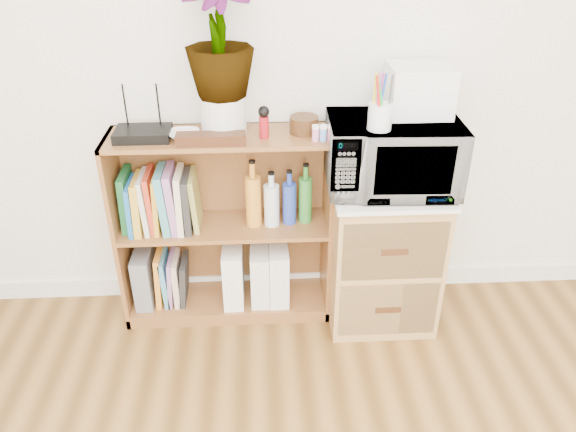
{
  "coord_description": "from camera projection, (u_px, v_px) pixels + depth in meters",
  "views": [
    {
      "loc": [
        -0.18,
        -0.21,
        1.86
      ],
      "look_at": [
        -0.06,
        1.95,
        0.62
      ],
      "focal_mm": 35.0,
      "sensor_mm": 36.0,
      "label": 1
    }
  ],
  "objects": [
    {
      "name": "skirting_board",
      "position": [
        295.0,
        281.0,
        3.03
      ],
      "size": [
        4.0,
        0.02,
        0.1
      ],
      "primitive_type": "cube",
      "color": "white",
      "rests_on": "ground"
    },
    {
      "name": "bookshelf",
      "position": [
        225.0,
        228.0,
        2.68
      ],
      "size": [
        1.0,
        0.3,
        0.95
      ],
      "primitive_type": "cube",
      "color": "brown",
      "rests_on": "ground"
    },
    {
      "name": "wicker_unit",
      "position": [
        381.0,
        254.0,
        2.71
      ],
      "size": [
        0.5,
        0.45,
        0.7
      ],
      "primitive_type": "cube",
      "color": "#9E7542",
      "rests_on": "ground"
    },
    {
      "name": "microwave",
      "position": [
        392.0,
        155.0,
        2.44
      ],
      "size": [
        0.58,
        0.4,
        0.31
      ],
      "primitive_type": "imported",
      "rotation": [
        0.0,
        0.0,
        -0.03
      ],
      "color": "silver",
      "rests_on": "wicker_unit"
    },
    {
      "name": "pen_cup",
      "position": [
        380.0,
        117.0,
        2.25
      ],
      "size": [
        0.1,
        0.1,
        0.11
      ],
      "primitive_type": "cylinder",
      "color": "white",
      "rests_on": "microwave"
    },
    {
      "name": "small_appliance",
      "position": [
        419.0,
        90.0,
        2.39
      ],
      "size": [
        0.27,
        0.22,
        0.21
      ],
      "primitive_type": "cube",
      "color": "white",
      "rests_on": "microwave"
    },
    {
      "name": "router",
      "position": [
        143.0,
        134.0,
        2.4
      ],
      "size": [
        0.24,
        0.16,
        0.04
      ],
      "primitive_type": "cube",
      "color": "black",
      "rests_on": "bookshelf"
    },
    {
      "name": "white_bowl",
      "position": [
        184.0,
        135.0,
        2.4
      ],
      "size": [
        0.13,
        0.13,
        0.03
      ],
      "primitive_type": "imported",
      "color": "white",
      "rests_on": "bookshelf"
    },
    {
      "name": "plant_pot",
      "position": [
        223.0,
        115.0,
        2.42
      ],
      "size": [
        0.2,
        0.2,
        0.17
      ],
      "primitive_type": "cylinder",
      "color": "silver",
      "rests_on": "bookshelf"
    },
    {
      "name": "potted_plant",
      "position": [
        219.0,
        35.0,
        2.25
      ],
      "size": [
        0.29,
        0.29,
        0.51
      ],
      "primitive_type": "imported",
      "color": "#356F2C",
      "rests_on": "plant_pot"
    },
    {
      "name": "trinket_box",
      "position": [
        211.0,
        139.0,
        2.34
      ],
      "size": [
        0.29,
        0.07,
        0.05
      ],
      "primitive_type": "cube",
      "color": "#331A0E",
      "rests_on": "bookshelf"
    },
    {
      "name": "kokeshi_doll",
      "position": [
        264.0,
        127.0,
        2.39
      ],
      "size": [
        0.04,
        0.04,
        0.09
      ],
      "primitive_type": "cylinder",
      "color": "maroon",
      "rests_on": "bookshelf"
    },
    {
      "name": "wooden_bowl",
      "position": [
        304.0,
        125.0,
        2.45
      ],
      "size": [
        0.13,
        0.13,
        0.07
      ],
      "primitive_type": "cylinder",
      "color": "#35200E",
      "rests_on": "bookshelf"
    },
    {
      "name": "paint_jars",
      "position": [
        323.0,
        134.0,
        2.37
      ],
      "size": [
        0.12,
        0.04,
        0.06
      ],
      "primitive_type": "cube",
      "color": "pink",
      "rests_on": "bookshelf"
    },
    {
      "name": "file_box",
      "position": [
        145.0,
        276.0,
        2.79
      ],
      "size": [
        0.08,
        0.23,
        0.28
      ],
      "primitive_type": "cube",
      "color": "slate",
      "rests_on": "bookshelf"
    },
    {
      "name": "magazine_holder_left",
      "position": [
        233.0,
        273.0,
        2.8
      ],
      "size": [
        0.1,
        0.24,
        0.31
      ],
      "primitive_type": "cube",
      "color": "white",
      "rests_on": "bookshelf"
    },
    {
      "name": "magazine_holder_mid",
      "position": [
        260.0,
        273.0,
        2.81
      ],
      "size": [
        0.09,
        0.23,
        0.29
      ],
      "primitive_type": "cube",
      "color": "silver",
      "rests_on": "bookshelf"
    },
    {
      "name": "magazine_holder_right",
      "position": [
        279.0,
        272.0,
        2.81
      ],
      "size": [
        0.09,
        0.24,
        0.3
      ],
      "primitive_type": "cube",
      "color": "white",
      "rests_on": "bookshelf"
    },
    {
      "name": "cookbooks",
      "position": [
        161.0,
        200.0,
        2.58
      ],
      "size": [
        0.35,
        0.2,
        0.3
      ],
      "color": "#1A622E",
      "rests_on": "bookshelf"
    },
    {
      "name": "liquor_bottles",
      "position": [
        294.0,
        195.0,
        2.61
      ],
      "size": [
        0.47,
        0.07,
        0.32
      ],
      "color": "orange",
      "rests_on": "bookshelf"
    },
    {
      "name": "lower_books",
      "position": [
        172.0,
        278.0,
        2.8
      ],
      "size": [
        0.16,
        0.19,
        0.28
      ],
      "color": "orange",
      "rests_on": "bookshelf"
    }
  ]
}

